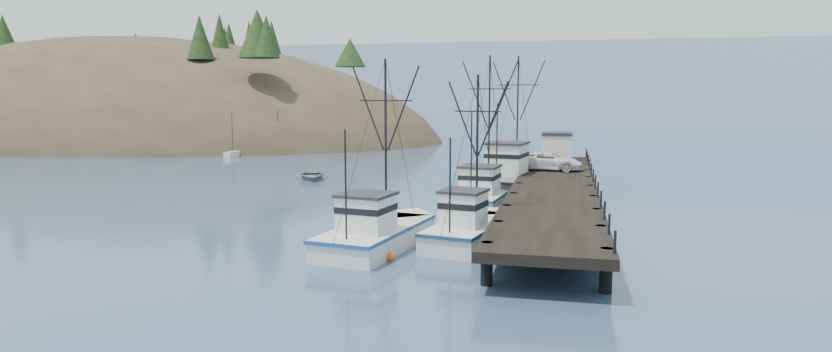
# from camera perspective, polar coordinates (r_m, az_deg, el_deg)

# --- Properties ---
(ground) EXTENTS (400.00, 400.00, 0.00)m
(ground) POSITION_cam_1_polar(r_m,az_deg,el_deg) (36.79, -11.03, -6.47)
(ground) COLOR navy
(ground) RESTS_ON ground
(pier) EXTENTS (6.00, 44.00, 2.00)m
(pier) POSITION_cam_1_polar(r_m,az_deg,el_deg) (49.09, 12.05, -1.05)
(pier) COLOR black
(pier) RESTS_ON ground
(headland) EXTENTS (134.80, 78.00, 51.00)m
(headland) POSITION_cam_1_polar(r_m,az_deg,el_deg) (143.46, -25.74, 1.25)
(headland) COLOR #382D1E
(headland) RESTS_ON ground
(distant_ridge) EXTENTS (360.00, 40.00, 26.00)m
(distant_ridge) POSITION_cam_1_polar(r_m,az_deg,el_deg) (202.83, 11.72, 4.65)
(distant_ridge) COLOR #9EB2C6
(distant_ridge) RESTS_ON ground
(distant_ridge_far) EXTENTS (180.00, 25.00, 18.00)m
(distant_ridge_far) POSITION_cam_1_polar(r_m,az_deg,el_deg) (224.53, -1.09, 5.04)
(distant_ridge_far) COLOR silver
(distant_ridge_far) RESTS_ON ground
(moored_sailboats) EXTENTS (17.29, 18.87, 6.35)m
(moored_sailboats) POSITION_cam_1_polar(r_m,az_deg,el_deg) (102.27, -16.73, 2.28)
(moored_sailboats) COLOR silver
(moored_sailboats) RESTS_ON ground
(trawler_near) EXTENTS (4.77, 9.81, 10.09)m
(trawler_near) POSITION_cam_1_polar(r_m,az_deg,el_deg) (38.11, 4.87, -4.62)
(trawler_near) COLOR silver
(trawler_near) RESTS_ON ground
(trawler_mid) EXTENTS (5.13, 11.09, 10.94)m
(trawler_mid) POSITION_cam_1_polar(r_m,az_deg,el_deg) (36.96, -3.29, -4.99)
(trawler_mid) COLOR silver
(trawler_mid) RESTS_ON ground
(trawler_far) EXTENTS (5.00, 11.83, 11.96)m
(trawler_far) POSITION_cam_1_polar(r_m,az_deg,el_deg) (50.76, 6.07, -1.66)
(trawler_far) COLOR silver
(trawler_far) RESTS_ON ground
(work_vessel) EXTENTS (6.36, 14.57, 12.28)m
(work_vessel) POSITION_cam_1_polar(r_m,az_deg,el_deg) (57.29, 8.46, -0.27)
(work_vessel) COLOR slate
(work_vessel) RESTS_ON ground
(pier_shed) EXTENTS (3.00, 3.20, 2.80)m
(pier_shed) POSITION_cam_1_polar(r_m,az_deg,el_deg) (66.80, 12.28, 2.60)
(pier_shed) COLOR silver
(pier_shed) RESTS_ON pier
(pickup_truck) EXTENTS (5.97, 3.19, 1.60)m
(pickup_truck) POSITION_cam_1_polar(r_m,az_deg,el_deg) (57.78, 11.58, 1.29)
(pickup_truck) COLOR silver
(pickup_truck) RESTS_ON pier
(motorboat) EXTENTS (5.42, 6.12, 1.05)m
(motorboat) POSITION_cam_1_polar(r_m,az_deg,el_deg) (66.70, -9.13, -0.29)
(motorboat) COLOR slate
(motorboat) RESTS_ON ground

